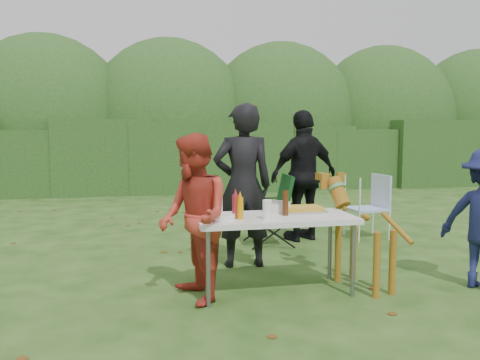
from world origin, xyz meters
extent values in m
plane|color=#1E4211|center=(0.00, 0.00, 0.00)|extent=(80.00, 80.00, 0.00)
cube|color=#23471C|center=(0.00, 8.00, 0.85)|extent=(22.00, 1.40, 1.70)
ellipsoid|color=#3D6628|center=(0.00, 9.60, 1.60)|extent=(20.00, 2.60, 3.20)
cube|color=silver|center=(0.26, 0.08, 0.71)|extent=(1.50, 0.70, 0.05)
cylinder|color=slate|center=(-0.42, -0.20, 0.34)|extent=(0.04, 0.04, 0.69)
cylinder|color=slate|center=(0.94, -0.20, 0.34)|extent=(0.04, 0.04, 0.69)
cylinder|color=slate|center=(-0.42, 0.36, 0.34)|extent=(0.04, 0.04, 0.69)
cylinder|color=slate|center=(0.94, 0.36, 0.34)|extent=(0.04, 0.04, 0.69)
imported|color=black|center=(0.17, 1.04, 0.92)|extent=(0.69, 0.47, 1.84)
imported|color=#B43225|center=(-0.52, -0.02, 0.77)|extent=(0.71, 0.84, 1.53)
imported|color=black|center=(1.29, 2.17, 0.91)|extent=(1.15, 0.74, 1.81)
cube|color=#B7B7BA|center=(0.58, 0.23, 0.75)|extent=(0.45, 0.30, 0.02)
cube|color=gold|center=(0.58, 0.23, 0.78)|extent=(0.40, 0.26, 0.04)
cylinder|color=#CB8809|center=(-0.09, -0.01, 0.84)|extent=(0.06, 0.06, 0.20)
cylinder|color=maroon|center=(-0.13, 0.02, 0.85)|extent=(0.06, 0.06, 0.22)
cylinder|color=#47230F|center=(0.37, 0.08, 0.86)|extent=(0.06, 0.06, 0.24)
cylinder|color=white|center=(-0.27, 0.25, 0.87)|extent=(0.12, 0.12, 0.26)
cylinder|color=white|center=(0.14, -0.08, 0.83)|extent=(0.08, 0.08, 0.18)
cylinder|color=silver|center=(0.35, 0.28, 0.79)|extent=(0.26, 0.26, 0.10)
cylinder|color=white|center=(-0.26, -0.01, 0.77)|extent=(0.24, 0.24, 0.05)
camera|label=1|loc=(-1.06, -4.49, 1.58)|focal=38.00mm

